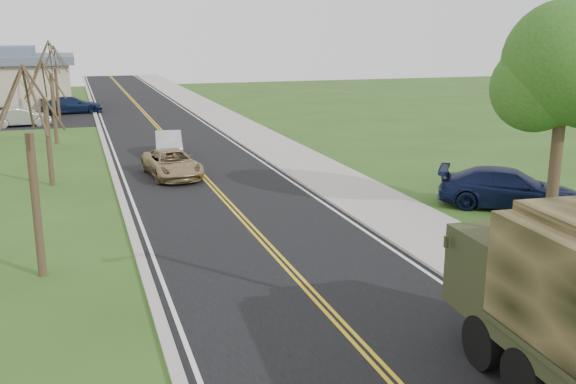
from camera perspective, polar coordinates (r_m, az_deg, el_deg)
name	(u,v)px	position (r m, az deg, el deg)	size (l,w,h in m)	color
road	(156,126)	(49.78, -11.63, 5.78)	(8.00, 120.00, 0.01)	black
curb_right	(210,123)	(50.41, -6.92, 6.13)	(0.30, 120.00, 0.12)	#9E998E
sidewalk_right	(232,122)	(50.79, -4.98, 6.23)	(3.20, 120.00, 0.10)	#9E998E
curb_left	(99,128)	(49.46, -16.42, 5.50)	(0.30, 120.00, 0.10)	#9E998E
leafy_tree	(565,73)	(25.33, 23.38, 9.70)	(4.83, 4.50, 8.10)	#38281C
bare_tree_a	(34,188)	(19.48, -21.63, 0.32)	(1.93, 2.26, 6.08)	#38281C
bare_tree_b	(48,132)	(31.30, -20.58, 5.00)	(1.83, 2.14, 5.73)	#38281C
bare_tree_c	(53,100)	(43.18, -20.15, 7.70)	(2.04, 2.39, 6.42)	#38281C
bare_tree_d	(57,88)	(55.15, -19.86, 8.69)	(1.88, 2.20, 5.91)	#38281C
suv_champagne	(172,164)	(31.82, -10.27, 2.48)	(2.19, 4.76, 1.32)	tan
sedan_silver	(169,144)	(37.43, -10.56, 4.23)	(1.45, 4.16, 1.37)	silver
pickup_navy	(509,189)	(27.23, 19.01, 0.29)	(2.24, 5.52, 1.60)	#0F1637
utility_box_near	(565,311)	(16.76, 23.43, -9.70)	(0.60, 0.50, 0.80)	#194318
lot_car_silver	(21,117)	(52.41, -22.65, 6.15)	(1.46, 4.18, 1.38)	#AFAFB4
lot_car_navy	(72,105)	(59.28, -18.68, 7.34)	(2.08, 5.11, 1.48)	#0F1B38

